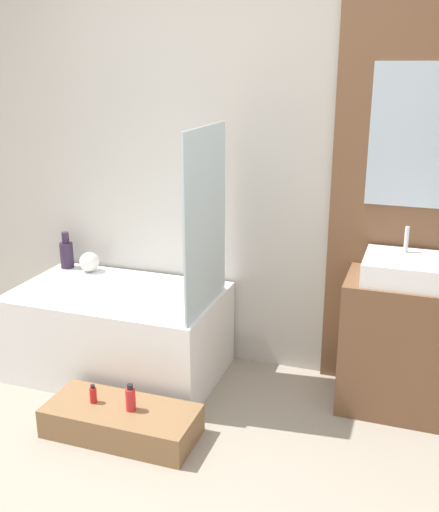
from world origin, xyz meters
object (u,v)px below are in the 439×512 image
Objects in this scene: sink at (403,269)px; bottle_soap_primary at (93,395)px; vase_tall_dark at (67,253)px; vase_round_light at (89,262)px; bathtub at (120,331)px; bottle_soap_secondary at (131,399)px; wooden_step_bench at (122,421)px.

bottle_soap_primary is (-1.46, -0.75, -0.62)m from sink.
vase_tall_dark reaches higher than vase_round_light.
vase_tall_dark is (-0.53, 0.28, 0.37)m from bathtub.
bottle_soap_secondary is at bearing -57.60° from bathtub.
wooden_step_bench is at bearing -61.77° from bathtub.
vase_round_light is (-0.35, 0.26, 0.33)m from bathtub.
wooden_step_bench is at bearing -150.04° from sink.
bathtub is 0.55m from vase_round_light.
bathtub is 0.72m from wooden_step_bench.
vase_tall_dark is 1.67× the size of bottle_soap_secondary.
wooden_step_bench is at bearing -52.38° from vase_round_light.
vase_tall_dark reaches higher than bathtub.
bathtub reaches higher than bottle_soap_primary.
sink is 3.93× the size of bottle_soap_primary.
vase_round_light reaches higher than bottle_soap_secondary.
bathtub is 9.53× the size of vase_round_light.
sink is (1.30, 0.75, 0.74)m from wooden_step_bench.
bottle_soap_primary is at bearing -180.00° from bottle_soap_secondary.
vase_round_light is at bearing 130.00° from bottle_soap_secondary.
vase_round_light reaches higher than bathtub.
bottle_soap_primary is at bearing -152.81° from sink.
bathtub is at bearing 122.40° from bottle_soap_secondary.
bottle_soap_secondary is (0.06, 0.00, 0.14)m from wooden_step_bench.
wooden_step_bench is at bearing -46.21° from vase_tall_dark.
bottle_soap_primary is at bearing -59.51° from vase_round_light.
vase_round_light is at bearing -6.61° from vase_tall_dark.
wooden_step_bench is (0.33, -0.61, -0.19)m from bathtub.
vase_tall_dark is 1.34m from bottle_soap_secondary.
vase_round_light is at bearing 142.70° from bathtub.
bathtub is 5.09× the size of vase_tall_dark.
wooden_step_bench is 0.20m from bottle_soap_primary.
wooden_step_bench is 6.06× the size of vase_round_light.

